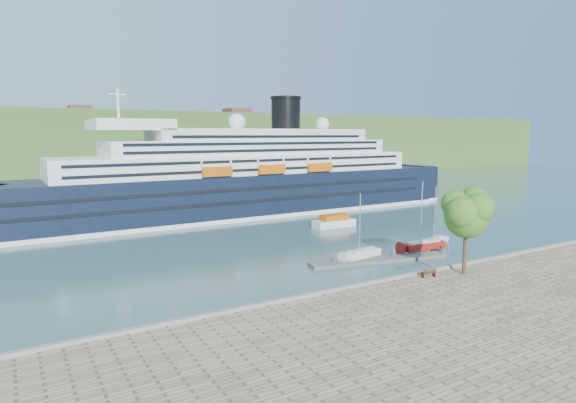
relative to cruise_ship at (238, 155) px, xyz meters
The scene contains 11 objects.
ground 52.58m from the cruise_ship, 87.71° to the right, with size 400.00×400.00×0.00m, color #305755.
far_hillside 93.89m from the cruise_ship, 88.75° to the left, with size 400.00×50.00×24.00m, color #2D4F1F.
quay_coping 52.53m from the cruise_ship, 87.72° to the right, with size 220.00×0.50×0.30m, color slate.
cruise_ship is the anchor object (origin of this frame).
park_bench 53.81m from the cruise_ship, 91.81° to the right, with size 1.66×0.68×1.06m, color #4A2215, non-canonical shape.
promenade_tree 54.24m from the cruise_ship, 87.20° to the right, with size 6.37×6.37×10.55m, color #315D18, non-canonical shape.
floating_pontoon 43.90m from the cruise_ship, 89.23° to the right, with size 19.03×2.33×0.42m, color #65615A, non-canonical shape.
sailboat_white_near 41.35m from the cruise_ship, 91.40° to the right, with size 6.54×1.82×8.45m, color silver, non-canonical shape.
sailboat_red 43.22m from the cruise_ship, 77.69° to the right, with size 7.38×2.05×9.53m, color maroon, non-canonical shape.
sailboat_white_far 43.14m from the cruise_ship, 72.60° to the right, with size 6.64×1.84×8.57m, color silver, non-canonical shape.
tender_launch 24.83m from the cruise_ship, 65.04° to the right, with size 7.91×2.71×2.19m, color #C4540B, non-canonical shape.
Camera 1 is at (-42.39, -37.30, 16.36)m, focal length 30.00 mm.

